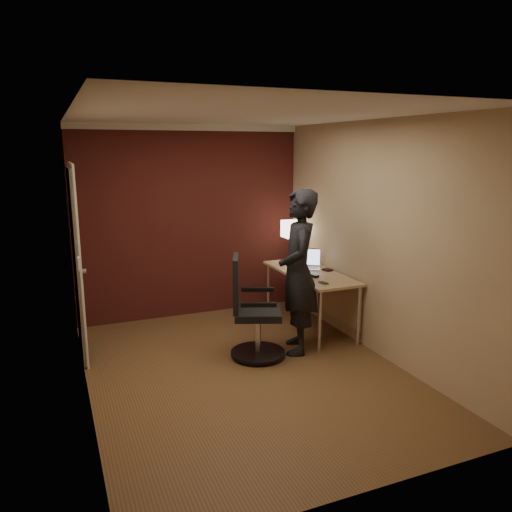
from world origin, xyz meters
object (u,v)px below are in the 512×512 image
object	(u,v)px
mouse	(314,276)
desk_lamp	(292,230)
phone	(323,283)
laptop	(307,263)
person	(298,272)
wallet	(327,270)
desk	(315,281)
office_chair	(251,314)

from	to	relation	value
mouse	desk_lamp	bearing A→B (deg)	55.69
mouse	phone	bearing A→B (deg)	-121.45
laptop	person	distance (m)	0.92
desk_lamp	wallet	size ratio (longest dim) A/B	4.86
desk	office_chair	distance (m)	1.19
desk_lamp	laptop	xyz separation A→B (m)	(-0.00, -0.46, -0.35)
desk	desk_lamp	size ratio (longest dim) A/B	2.80
desk	phone	size ratio (longest dim) A/B	13.04
office_chair	person	distance (m)	0.68
phone	wallet	xyz separation A→B (m)	(0.34, 0.49, 0.01)
desk	person	size ratio (longest dim) A/B	0.84
wallet	office_chair	xyz separation A→B (m)	(-1.20, -0.49, -0.26)
desk	wallet	distance (m)	0.21
phone	office_chair	bearing A→B (deg)	171.91
laptop	phone	world-z (taller)	laptop
desk_lamp	wallet	distance (m)	0.82
desk	mouse	world-z (taller)	mouse
laptop	phone	distance (m)	0.76
mouse	wallet	world-z (taller)	mouse
wallet	person	world-z (taller)	person
laptop	office_chair	xyz separation A→B (m)	(-1.05, -0.73, -0.31)
mouse	wallet	size ratio (longest dim) A/B	0.91
wallet	person	distance (m)	0.86
desk	desk_lamp	bearing A→B (deg)	90.13
office_chair	mouse	bearing A→B (deg)	16.59
desk_lamp	wallet	xyz separation A→B (m)	(0.15, -0.70, -0.41)
desk	mouse	size ratio (longest dim) A/B	15.00
desk_lamp	person	distance (m)	1.34
desk	office_chair	world-z (taller)	office_chair
wallet	office_chair	world-z (taller)	office_chair
wallet	phone	bearing A→B (deg)	-124.75
wallet	laptop	bearing A→B (deg)	121.90
phone	office_chair	world-z (taller)	office_chair
laptop	person	xyz separation A→B (m)	(-0.52, -0.76, 0.10)
desk	laptop	world-z (taller)	laptop
office_chair	laptop	bearing A→B (deg)	34.73
mouse	phone	size ratio (longest dim) A/B	0.87
desk_lamp	phone	world-z (taller)	desk_lamp
desk	laptop	bearing A→B (deg)	91.44
laptop	wallet	distance (m)	0.29
phone	person	size ratio (longest dim) A/B	0.06
laptop	mouse	world-z (taller)	laptop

